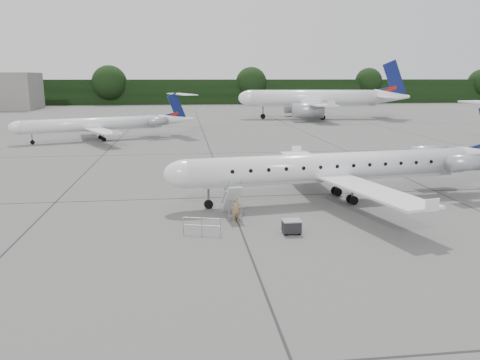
{
  "coord_description": "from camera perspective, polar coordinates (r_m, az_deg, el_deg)",
  "views": [
    {
      "loc": [
        -10.05,
        -27.25,
        8.93
      ],
      "look_at": [
        -6.44,
        2.42,
        2.3
      ],
      "focal_mm": 35.0,
      "sensor_mm": 36.0,
      "label": 1
    }
  ],
  "objects": [
    {
      "name": "bg_narrowbody",
      "position": [
        102.83,
        8.93,
        10.79
      ],
      "size": [
        36.27,
        27.64,
        12.26
      ],
      "primitive_type": null,
      "rotation": [
        0.0,
        0.0,
        -0.09
      ],
      "color": "white",
      "rests_on": "ground"
    },
    {
      "name": "safety_railing",
      "position": [
        27.1,
        -4.69,
        -5.66
      ],
      "size": [
        2.14,
        0.66,
        1.0
      ],
      "primitive_type": null,
      "rotation": [
        0.0,
        0.0,
        -0.27
      ],
      "color": "#979A9F",
      "rests_on": "ground"
    },
    {
      "name": "main_regional_jet",
      "position": [
        34.48,
        11.35,
        3.23
      ],
      "size": [
        29.73,
        23.08,
        7.04
      ],
      "primitive_type": null,
      "rotation": [
        0.0,
        0.0,
        0.13
      ],
      "color": "white",
      "rests_on": "ground"
    },
    {
      "name": "treeline",
      "position": [
        157.65,
        -3.34,
        10.69
      ],
      "size": [
        260.0,
        4.0,
        8.0
      ],
      "primitive_type": "cube",
      "color": "black",
      "rests_on": "ground"
    },
    {
      "name": "bg_regional_left",
      "position": [
        69.64,
        -17.35,
        7.25
      ],
      "size": [
        29.37,
        25.3,
        6.48
      ],
      "primitive_type": null,
      "rotation": [
        0.0,
        0.0,
        0.36
      ],
      "color": "white",
      "rests_on": "ground"
    },
    {
      "name": "airstair",
      "position": [
        30.33,
        -1.04,
        -2.45
      ],
      "size": [
        1.13,
        2.32,
        2.2
      ],
      "primitive_type": null,
      "rotation": [
        0.0,
        0.0,
        0.13
      ],
      "color": "white",
      "rests_on": "ground"
    },
    {
      "name": "passenger",
      "position": [
        29.23,
        -0.47,
        -3.66
      ],
      "size": [
        0.64,
        0.49,
        1.59
      ],
      "primitive_type": "imported",
      "rotation": [
        0.0,
        0.0,
        0.2
      ],
      "color": "#92714F",
      "rests_on": "ground"
    },
    {
      "name": "baggage_cart",
      "position": [
        27.36,
        6.3,
        -5.64
      ],
      "size": [
        1.03,
        0.83,
        0.89
      ],
      "primitive_type": null,
      "rotation": [
        0.0,
        0.0,
        -0.0
      ],
      "color": "black",
      "rests_on": "ground"
    },
    {
      "name": "ground",
      "position": [
        30.39,
        12.75,
        -4.9
      ],
      "size": [
        320.0,
        320.0,
        0.0
      ],
      "primitive_type": "plane",
      "color": "#5D5D5B",
      "rests_on": "ground"
    }
  ]
}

